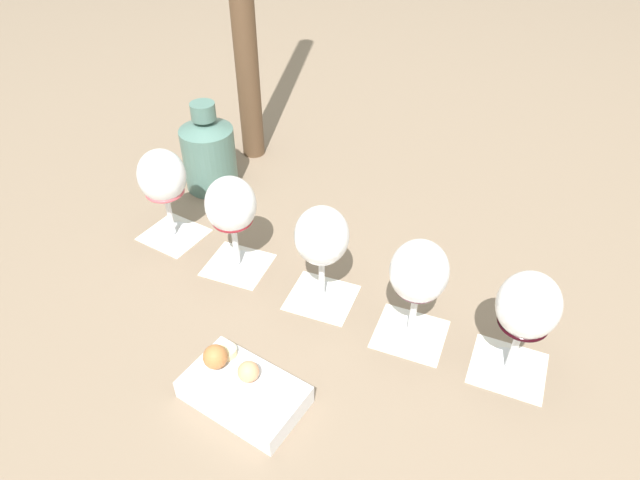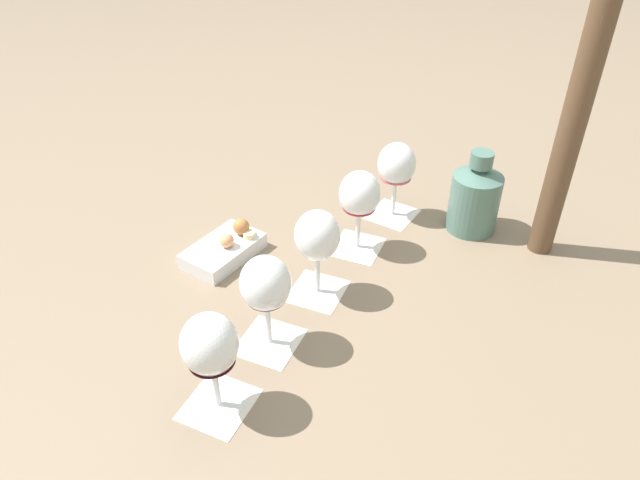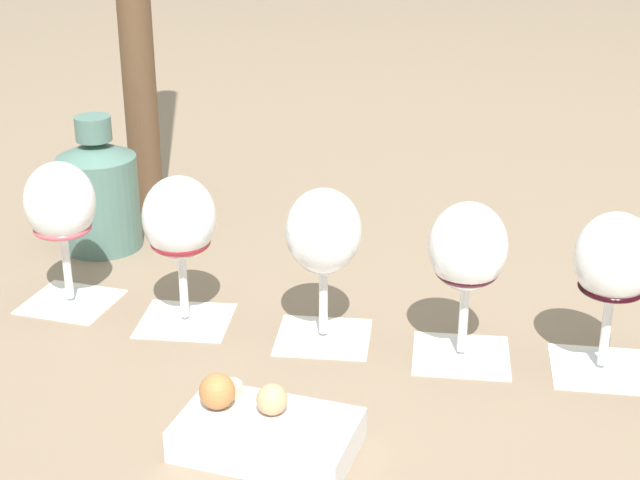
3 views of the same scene
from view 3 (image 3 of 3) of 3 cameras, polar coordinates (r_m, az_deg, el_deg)
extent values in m
plane|color=#7F6B56|center=(1.09, 0.07, -5.59)|extent=(8.00, 8.00, 0.00)
cube|color=silver|center=(1.20, -14.30, -3.48)|extent=(0.14, 0.14, 0.00)
cube|color=silver|center=(1.13, -7.84, -4.64)|extent=(0.14, 0.14, 0.00)
cube|color=silver|center=(1.09, 0.37, -5.61)|extent=(0.14, 0.14, 0.00)
cube|color=silver|center=(1.06, 8.21, -6.64)|extent=(0.14, 0.14, 0.00)
cube|color=silver|center=(1.07, 16.03, -7.20)|extent=(0.14, 0.14, 0.00)
cylinder|color=white|center=(1.20, -14.32, -3.32)|extent=(0.07, 0.07, 0.01)
cylinder|color=white|center=(1.18, -14.52, -1.47)|extent=(0.01, 0.01, 0.08)
ellipsoid|color=white|center=(1.15, -14.91, 2.16)|extent=(0.08, 0.08, 0.09)
ellipsoid|color=#CB515B|center=(1.16, -14.75, 0.67)|extent=(0.07, 0.07, 0.02)
cylinder|color=white|center=(1.13, -7.85, -4.48)|extent=(0.07, 0.07, 0.01)
cylinder|color=white|center=(1.11, -7.96, -2.52)|extent=(0.01, 0.01, 0.08)
ellipsoid|color=white|center=(1.08, -8.19, 1.31)|extent=(0.08, 0.08, 0.09)
ellipsoid|color=maroon|center=(1.09, -8.11, -0.12)|extent=(0.07, 0.07, 0.02)
cylinder|color=white|center=(1.09, 0.37, -5.43)|extent=(0.07, 0.07, 0.01)
cylinder|color=white|center=(1.07, 0.38, -3.42)|extent=(0.01, 0.01, 0.08)
ellipsoid|color=white|center=(1.03, 0.39, 0.55)|extent=(0.08, 0.08, 0.09)
ellipsoid|color=maroon|center=(1.04, 0.38, -0.60)|extent=(0.07, 0.07, 0.04)
cylinder|color=white|center=(1.06, 8.22, -6.47)|extent=(0.07, 0.07, 0.01)
cylinder|color=white|center=(1.04, 8.35, -4.42)|extent=(0.01, 0.01, 0.08)
ellipsoid|color=white|center=(1.01, 8.61, -0.37)|extent=(0.08, 0.08, 0.09)
ellipsoid|color=#410918|center=(1.02, 8.52, -1.68)|extent=(0.07, 0.07, 0.03)
cylinder|color=white|center=(1.07, 16.05, -7.03)|extent=(0.07, 0.07, 0.01)
cylinder|color=white|center=(1.05, 16.30, -5.00)|extent=(0.01, 0.01, 0.08)
ellipsoid|color=white|center=(1.01, 16.80, -0.99)|extent=(0.08, 0.08, 0.09)
ellipsoid|color=black|center=(1.02, 16.59, -2.65)|extent=(0.07, 0.07, 0.02)
cylinder|color=#4C7066|center=(1.33, -12.67, 2.16)|extent=(0.10, 0.10, 0.13)
cone|color=#4C7066|center=(1.30, -12.96, 5.21)|extent=(0.10, 0.10, 0.02)
cylinder|color=#4C7066|center=(1.30, -13.06, 6.34)|extent=(0.05, 0.05, 0.03)
cube|color=silver|center=(0.90, -3.08, -11.26)|extent=(0.18, 0.18, 0.03)
cylinder|color=beige|center=(0.93, -5.30, -8.66)|extent=(0.02, 0.02, 0.01)
sphere|color=tan|center=(0.89, -2.82, -9.25)|extent=(0.03, 0.03, 0.03)
sphere|color=#B2703D|center=(0.90, -6.00, -8.74)|extent=(0.03, 0.03, 0.03)
camera|label=1|loc=(0.39, 33.06, 38.95)|focal=32.00mm
camera|label=2|loc=(1.43, 37.33, 25.59)|focal=32.00mm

